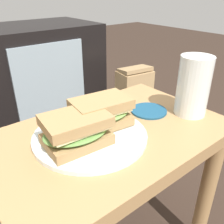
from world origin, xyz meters
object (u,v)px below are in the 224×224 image
at_px(tv_cabinet, 14,82).
at_px(beer_glass, 193,87).
at_px(paper_bag, 134,100).
at_px(coaster, 149,111).
at_px(plate, 90,136).
at_px(sandwich_front, 76,130).
at_px(sandwich_back, 101,112).

xyz_separation_m(tv_cabinet, beer_glass, (0.15, -1.01, 0.25)).
bearing_deg(paper_bag, coaster, -130.94).
bearing_deg(coaster, plate, -178.13).
bearing_deg(plate, sandwich_front, -162.21).
bearing_deg(sandwich_back, beer_glass, -19.11).
distance_m(plate, coaster, 0.20).
xyz_separation_m(plate, sandwich_front, (-0.04, -0.01, 0.04)).
relative_size(tv_cabinet, beer_glass, 6.21).
height_order(tv_cabinet, coaster, tv_cabinet).
bearing_deg(plate, paper_bag, 39.02).
xyz_separation_m(sandwich_back, coaster, (0.15, -0.01, -0.04)).
relative_size(sandwich_back, coaster, 1.58).
xyz_separation_m(beer_glass, coaster, (-0.08, 0.07, -0.07)).
height_order(plate, sandwich_front, sandwich_front).
relative_size(tv_cabinet, paper_bag, 2.53).
height_order(tv_cabinet, sandwich_back, tv_cabinet).
xyz_separation_m(sandwich_back, paper_bag, (0.60, 0.51, -0.32)).
distance_m(plate, beer_glass, 0.29).
bearing_deg(tv_cabinet, coaster, -85.64).
height_order(plate, paper_bag, plate).
bearing_deg(paper_bag, beer_glass, -122.04).
bearing_deg(coaster, beer_glass, -43.31).
xyz_separation_m(tv_cabinet, sandwich_back, (-0.08, -0.93, 0.21)).
bearing_deg(tv_cabinet, plate, -97.60).
relative_size(beer_glass, paper_bag, 0.41).
distance_m(beer_glass, paper_bag, 0.78).
bearing_deg(sandwich_front, coaster, 4.76).
xyz_separation_m(sandwich_front, coaster, (0.24, 0.02, -0.04)).
distance_m(sandwich_back, paper_bag, 0.85).
xyz_separation_m(plate, beer_glass, (0.27, -0.07, 0.07)).
bearing_deg(sandwich_front, paper_bag, 37.97).
distance_m(coaster, paper_bag, 0.74).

